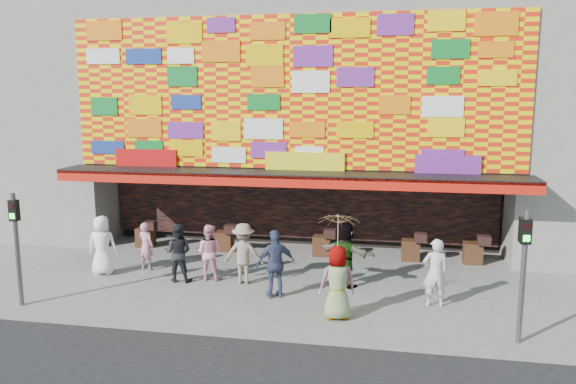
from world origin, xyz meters
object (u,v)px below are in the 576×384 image
object	(u,v)px
ped_h	(435,272)
ped_i	(209,252)
parasol	(338,233)
ped_b	(146,246)
ped_a	(102,245)
signal_left	(16,237)
ped_e	(276,264)
ped_g	(337,283)
ped_f	(345,255)
ped_c	(178,253)
ped_d	(243,254)
signal_right	(524,262)

from	to	relation	value
ped_h	ped_i	xyz separation A→B (m)	(-6.52, 1.00, -0.06)
parasol	ped_b	bearing A→B (deg)	155.58
ped_i	parasol	world-z (taller)	parasol
ped_a	parasol	world-z (taller)	parasol
signal_left	ped_h	distance (m)	10.92
signal_left	ped_b	bearing A→B (deg)	61.32
ped_b	parasol	size ratio (longest dim) A/B	0.81
ped_e	ped_g	world-z (taller)	ped_e
ped_f	ped_i	distance (m)	4.06
ped_g	ped_i	world-z (taller)	ped_g
signal_left	parasol	size ratio (longest dim) A/B	1.58
ped_c	ped_e	size ratio (longest dim) A/B	0.93
ped_h	parasol	bearing A→B (deg)	23.84
ped_b	ped_d	world-z (taller)	ped_d
signal_right	ped_b	world-z (taller)	signal_right
ped_b	ped_e	bearing A→B (deg)	173.04
parasol	ped_h	bearing A→B (deg)	29.00
ped_d	ped_f	bearing A→B (deg)	179.89
ped_e	signal_right	bearing A→B (deg)	134.66
ped_g	ped_i	size ratio (longest dim) A/B	1.10
signal_right	ped_a	bearing A→B (deg)	166.34
ped_a	ped_e	distance (m)	5.74
signal_left	ped_h	xyz separation A→B (m)	(10.70, 1.97, -0.96)
ped_c	ped_h	distance (m)	7.38
ped_d	parasol	size ratio (longest dim) A/B	0.95
signal_right	ped_g	xyz separation A→B (m)	(-4.13, 0.62, -0.94)
ped_c	ped_d	world-z (taller)	ped_d
ped_b	ped_a	bearing A→B (deg)	45.33
signal_left	ped_f	world-z (taller)	signal_left
ped_d	ped_i	distance (m)	1.14
ped_a	ped_g	xyz separation A→B (m)	(7.46, -2.19, 0.00)
signal_left	parasol	bearing A→B (deg)	4.31
ped_h	ped_f	bearing A→B (deg)	-29.15
signal_right	ped_a	world-z (taller)	signal_right
ped_d	parasol	distance (m)	3.89
parasol	ped_i	bearing A→B (deg)	150.17
ped_a	ped_d	bearing A→B (deg)	171.37
ped_g	ped_h	xyz separation A→B (m)	(2.43, 1.34, -0.02)
signal_right	ped_c	xyz separation A→B (m)	(-9.05, 2.63, -0.99)
ped_b	parasol	world-z (taller)	parasol
signal_right	ped_f	distance (m)	5.24
signal_left	parasol	xyz separation A→B (m)	(8.27, 0.62, 0.31)
signal_left	ped_f	bearing A→B (deg)	20.37
signal_right	ped_e	world-z (taller)	signal_right
signal_left	ped_h	world-z (taller)	signal_left
ped_e	parasol	world-z (taller)	parasol
ped_b	signal_left	bearing A→B (deg)	74.65
signal_right	ped_d	xyz separation A→B (m)	(-7.10, 2.80, -0.96)
ped_a	ped_b	distance (m)	1.32
ped_b	ped_c	size ratio (longest dim) A/B	0.88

